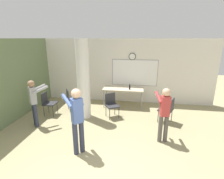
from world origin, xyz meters
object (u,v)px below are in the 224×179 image
chair_near_pillar (71,98)px  person_playing_side (164,111)px  chair_by_left_wall (48,102)px  chair_mid_room (168,109)px  chair_table_front (112,104)px  folding_table (123,89)px  bottle_on_table (130,87)px  person_playing_front (77,116)px  person_watching_back (34,100)px

chair_near_pillar → person_playing_side: person_playing_side is taller
chair_by_left_wall → person_playing_side: person_playing_side is taller
chair_mid_room → chair_table_front: bearing=175.2°
folding_table → person_playing_side: 2.86m
bottle_on_table → chair_near_pillar: size_ratio=0.26×
person_playing_side → folding_table: bearing=118.1°
chair_table_front → chair_near_pillar: (-1.68, 0.34, 0.00)m
bottle_on_table → person_playing_front: size_ratio=0.13×
chair_mid_room → person_playing_front: (-2.46, -2.05, 0.49)m
chair_near_pillar → person_playing_front: 2.86m
bottle_on_table → chair_mid_room: (1.37, -1.20, -0.36)m
bottle_on_table → chair_mid_room: 1.86m
person_playing_side → chair_by_left_wall: bearing=163.9°
folding_table → bottle_on_table: (0.27, -0.12, 0.14)m
folding_table → chair_by_left_wall: bearing=-153.3°
bottle_on_table → chair_by_left_wall: bearing=-157.4°
folding_table → chair_near_pillar: size_ratio=1.93×
folding_table → bottle_on_table: bearing=-23.5°
bottle_on_table → chair_near_pillar: bottle_on_table is taller
folding_table → chair_by_left_wall: size_ratio=1.93×
folding_table → person_playing_front: person_playing_front is taller
chair_mid_room → chair_near_pillar: bearing=172.1°
chair_table_front → chair_near_pillar: bearing=168.6°
person_playing_front → person_watching_back: (-1.85, 1.14, -0.09)m
person_watching_back → chair_by_left_wall: bearing=92.0°
folding_table → person_playing_front: size_ratio=0.99×
chair_table_front → chair_near_pillar: size_ratio=1.00×
chair_mid_room → person_watching_back: 4.42m
chair_mid_room → person_playing_side: person_playing_side is taller
bottle_on_table → chair_near_pillar: 2.40m
bottle_on_table → person_playing_side: 2.63m
folding_table → person_playing_front: bearing=-103.5°
chair_mid_room → person_playing_side: (-0.30, -1.20, 0.41)m
person_playing_front → person_watching_back: person_playing_front is taller
chair_mid_room → person_playing_front: bearing=-140.1°
chair_mid_room → person_watching_back: person_watching_back is taller
chair_table_front → person_watching_back: person_watching_back is taller
chair_table_front → person_watching_back: 2.61m
bottle_on_table → person_playing_front: person_playing_front is taller
chair_table_front → person_playing_front: size_ratio=0.51×
chair_near_pillar → person_playing_side: bearing=-27.0°
chair_near_pillar → person_playing_side: 3.77m
folding_table → person_playing_side: size_ratio=1.07×
chair_by_left_wall → person_watching_back: person_watching_back is taller
chair_table_front → chair_by_left_wall: bearing=-175.2°
folding_table → person_watching_back: bearing=-140.1°
chair_by_left_wall → person_watching_back: 0.96m
folding_table → person_playing_front: 3.48m
bottle_on_table → chair_near_pillar: bearing=-163.0°
person_playing_side → person_playing_front: bearing=-158.4°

